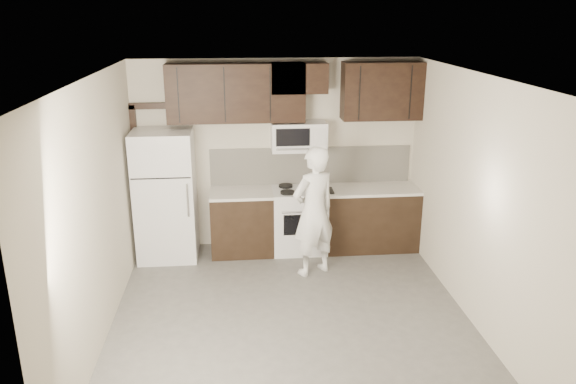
{
  "coord_description": "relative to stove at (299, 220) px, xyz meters",
  "views": [
    {
      "loc": [
        -0.55,
        -5.53,
        3.33
      ],
      "look_at": [
        0.04,
        0.9,
        1.22
      ],
      "focal_mm": 35.0,
      "sensor_mm": 36.0,
      "label": 1
    }
  ],
  "objects": [
    {
      "name": "floor",
      "position": [
        -0.3,
        -1.94,
        -0.46
      ],
      "size": [
        4.5,
        4.5,
        0.0
      ],
      "primitive_type": "plane",
      "color": "#54524F",
      "rests_on": "ground"
    },
    {
      "name": "upper_cabinets",
      "position": [
        -0.09,
        0.14,
        1.82
      ],
      "size": [
        3.48,
        0.35,
        0.78
      ],
      "color": "black",
      "rests_on": "back_wall"
    },
    {
      "name": "microwave",
      "position": [
        -0.0,
        0.12,
        1.19
      ],
      "size": [
        0.76,
        0.42,
        0.4
      ],
      "color": "silver",
      "rests_on": "upper_cabinets"
    },
    {
      "name": "backsplash",
      "position": [
        0.2,
        0.3,
        0.72
      ],
      "size": [
        2.9,
        0.02,
        0.54
      ],
      "primitive_type": "cube",
      "color": "beige",
      "rests_on": "counter_run"
    },
    {
      "name": "pizza",
      "position": [
        0.28,
        -0.1,
        0.48
      ],
      "size": [
        0.25,
        0.25,
        0.02
      ],
      "primitive_type": "cylinder",
      "rotation": [
        0.0,
        0.0,
        -0.02
      ],
      "color": "beige",
      "rests_on": "baking_tray"
    },
    {
      "name": "refrigerator",
      "position": [
        -1.85,
        -0.05,
        0.44
      ],
      "size": [
        0.8,
        0.76,
        1.8
      ],
      "color": "silver",
      "rests_on": "floor"
    },
    {
      "name": "baking_tray",
      "position": [
        0.28,
        -0.1,
        0.46
      ],
      "size": [
        0.37,
        0.28,
        0.02
      ],
      "primitive_type": "cube",
      "rotation": [
        0.0,
        0.0,
        -0.02
      ],
      "color": "black",
      "rests_on": "counter_run"
    },
    {
      "name": "saucepan",
      "position": [
        0.18,
        -0.15,
        0.52
      ],
      "size": [
        0.29,
        0.17,
        0.16
      ],
      "color": "silver",
      "rests_on": "stove"
    },
    {
      "name": "stove",
      "position": [
        0.0,
        0.0,
        0.0
      ],
      "size": [
        0.76,
        0.66,
        0.94
      ],
      "color": "silver",
      "rests_on": "floor"
    },
    {
      "name": "ceiling",
      "position": [
        -0.3,
        -1.94,
        2.24
      ],
      "size": [
        4.5,
        4.5,
        0.0
      ],
      "primitive_type": "plane",
      "rotation": [
        3.14,
        0.0,
        0.0
      ],
      "color": "white",
      "rests_on": "back_wall"
    },
    {
      "name": "back_wall",
      "position": [
        -0.3,
        0.31,
        0.89
      ],
      "size": [
        4.0,
        0.0,
        4.0
      ],
      "primitive_type": "plane",
      "rotation": [
        1.57,
        0.0,
        0.0
      ],
      "color": "beige",
      "rests_on": "ground"
    },
    {
      "name": "door_trim",
      "position": [
        -2.22,
        0.27,
        0.79
      ],
      "size": [
        0.5,
        0.08,
        2.12
      ],
      "color": "black",
      "rests_on": "floor"
    },
    {
      "name": "person",
      "position": [
        0.1,
        -0.76,
        0.4
      ],
      "size": [
        0.75,
        0.66,
        1.72
      ],
      "primitive_type": "imported",
      "rotation": [
        0.0,
        0.0,
        3.64
      ],
      "color": "silver",
      "rests_on": "floor"
    },
    {
      "name": "counter_run",
      "position": [
        0.3,
        0.0,
        -0.0
      ],
      "size": [
        2.95,
        0.64,
        0.91
      ],
      "color": "black",
      "rests_on": "floor"
    }
  ]
}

